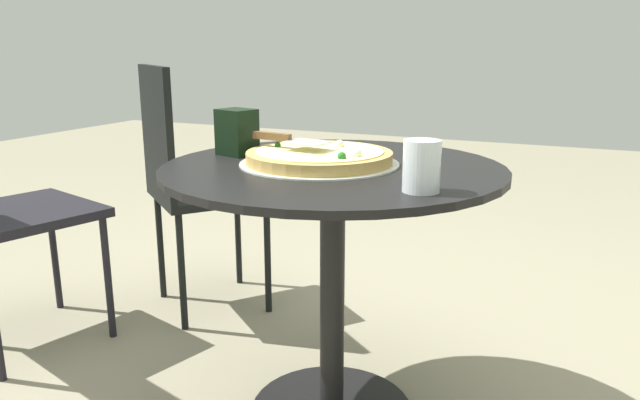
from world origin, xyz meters
name	(u,v)px	position (x,y,z in m)	size (l,w,h in m)	color
patio_table	(333,235)	(0.00, 0.00, 0.51)	(0.83, 0.83, 0.68)	black
pizza_on_tray	(320,157)	(0.04, 0.00, 0.70)	(0.39, 0.39, 0.05)	silver
pizza_server	(289,139)	(0.12, 0.00, 0.74)	(0.22, 0.09, 0.02)	silver
drinking_cup	(422,166)	(-0.27, 0.18, 0.73)	(0.07, 0.07, 0.10)	silver
napkin_dispenser	(237,132)	(0.29, -0.03, 0.74)	(0.09, 0.08, 0.12)	black
patio_chair_near	(188,174)	(0.74, -0.41, 0.52)	(0.53, 0.53, 0.90)	black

